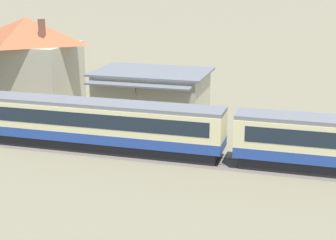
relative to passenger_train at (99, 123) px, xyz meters
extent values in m
cylinder|color=black|center=(14.71, -0.72, -1.81)|extent=(0.90, 0.18, 0.90)
cylinder|color=black|center=(14.71, 0.72, -1.81)|extent=(0.90, 0.18, 0.90)
cube|color=#234293|center=(-0.26, 0.00, -0.96)|extent=(21.00, 2.82, 0.80)
cube|color=beige|center=(-0.26, 0.00, 0.48)|extent=(21.00, 2.82, 2.07)
cube|color=#192330|center=(-0.26, 0.00, 0.58)|extent=(19.32, 2.86, 1.16)
cube|color=slate|center=(-0.26, 0.00, 1.66)|extent=(21.00, 2.65, 0.30)
cube|color=black|center=(-0.26, 0.00, -1.80)|extent=(20.16, 2.42, 0.88)
cylinder|color=black|center=(6.67, -0.72, -1.81)|extent=(0.90, 0.18, 0.90)
cylinder|color=black|center=(6.67, 0.72, -1.81)|extent=(0.90, 0.18, 0.90)
cylinder|color=black|center=(-7.19, -0.72, -1.81)|extent=(0.90, 0.18, 0.90)
cylinder|color=black|center=(-7.19, 0.72, -1.81)|extent=(0.90, 0.18, 0.90)
cube|color=#665B51|center=(-0.92, 0.00, -2.25)|extent=(176.06, 3.60, 0.01)
cube|color=#4C4238|center=(-0.92, -0.72, -2.24)|extent=(176.06, 0.12, 0.04)
cube|color=#4C4238|center=(-0.92, 0.72, -2.24)|extent=(176.06, 0.12, 0.04)
cube|color=#BCB293|center=(0.96, 11.09, -0.03)|extent=(10.48, 6.94, 4.46)
cube|color=slate|center=(0.96, 11.09, 2.31)|extent=(11.31, 7.50, 0.20)
cube|color=slate|center=(0.96, 6.82, 1.81)|extent=(10.06, 1.60, 0.16)
cylinder|color=brown|center=(0.96, 6.22, -0.27)|extent=(0.14, 0.14, 3.98)
cube|color=#BCB293|center=(-14.18, 13.40, 1.02)|extent=(9.90, 7.82, 6.56)
pyramid|color=#B25633|center=(-14.18, 13.40, 5.72)|extent=(10.69, 8.45, 2.84)
cube|color=brown|center=(-11.41, 11.84, 5.86)|extent=(0.56, 0.56, 2.55)
cylinder|color=brown|center=(-16.22, 10.79, 0.06)|extent=(0.28, 0.28, 4.63)
camera|label=1|loc=(16.47, -36.89, 11.64)|focal=55.00mm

